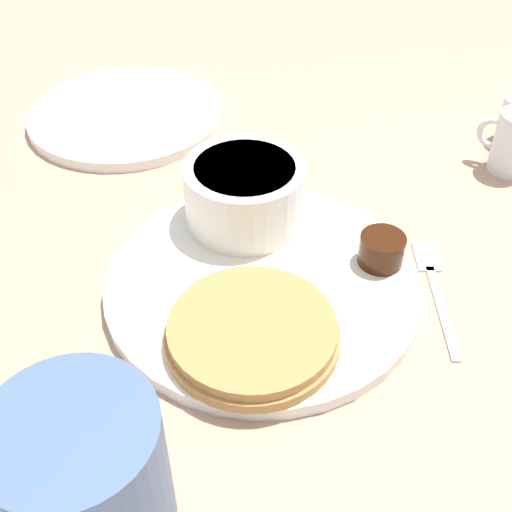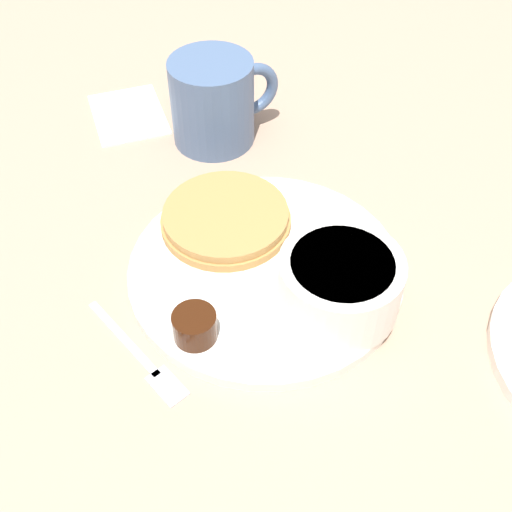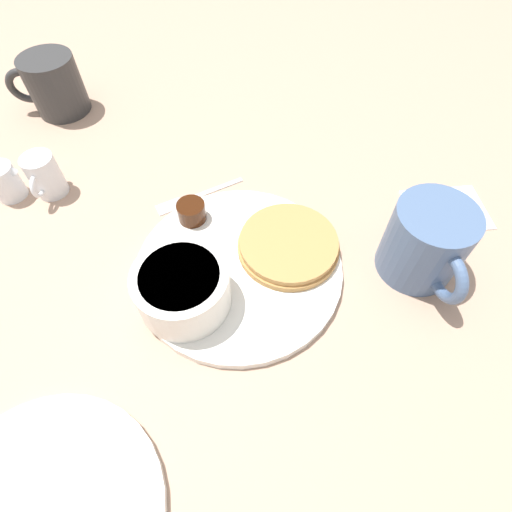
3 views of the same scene
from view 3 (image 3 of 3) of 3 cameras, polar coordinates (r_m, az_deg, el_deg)
ground_plane at (r=0.51m, az=-2.44°, el=-2.05°), size 4.00×4.00×0.00m
plate at (r=0.51m, az=-2.46°, el=-1.68°), size 0.26×0.26×0.01m
pancake_stack at (r=0.51m, az=4.67°, el=1.62°), size 0.13×0.13×0.02m
bowl at (r=0.46m, az=-10.46°, el=-4.44°), size 0.11×0.11×0.06m
syrup_cup at (r=0.55m, az=-9.20°, el=6.28°), size 0.04×0.04×0.03m
butter_ramekin at (r=0.47m, az=-13.04°, el=-5.42°), size 0.04×0.04×0.04m
coffee_mug at (r=0.51m, az=23.14°, el=1.63°), size 0.09×0.13×0.10m
creamer_pitcher_near at (r=0.65m, az=-27.95°, el=10.15°), size 0.04×0.07×0.07m
creamer_pitcher_far at (r=0.68m, az=-32.31°, el=8.97°), size 0.06×0.04×0.05m
fork at (r=0.59m, az=-9.38°, el=8.14°), size 0.13×0.05×0.00m
napkin at (r=0.63m, az=25.52°, el=6.09°), size 0.12×0.10×0.00m
second_mug at (r=0.80m, az=-26.94°, el=20.94°), size 0.12×0.09×0.09m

